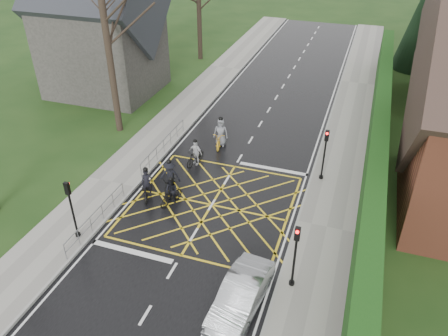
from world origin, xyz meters
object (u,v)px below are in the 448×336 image
Objects in this scene: cyclist_rear at (147,187)px; cyclist_mid at (170,179)px; cyclist_lead at (220,136)px; car at (241,295)px; cyclist_front at (195,155)px; cyclist_back at (171,194)px.

cyclist_rear is 1.34m from cyclist_mid.
car is (5.07, -12.06, -0.03)m from cyclist_lead.
cyclist_rear is 4.11m from cyclist_front.
car is at bearing -26.03° from cyclist_back.
cyclist_mid is 2.96m from cyclist_front.
cyclist_front is at bearing 71.91° from cyclist_mid.
cyclist_lead is (0.67, 2.64, 0.09)m from cyclist_front.
cyclist_front is (0.31, 2.94, -0.08)m from cyclist_mid.
car is at bearing -58.94° from cyclist_mid.
cyclist_rear reaches higher than cyclist_back.
cyclist_mid is 5.67m from cyclist_lead.
cyclist_rear is 8.86m from car.
car is at bearing -62.55° from cyclist_rear.
cyclist_mid reaches higher than cyclist_back.
cyclist_back is 4.06m from cyclist_front.
cyclist_mid reaches higher than cyclist_front.
cyclist_mid is at bearing 138.90° from car.
cyclist_rear is 0.48× the size of car.
cyclist_front is 0.42× the size of car.
cyclist_lead is at bearing 105.21° from cyclist_back.
cyclist_back is 0.80× the size of cyclist_mid.
cyclist_front is at bearing 48.52° from cyclist_rear.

